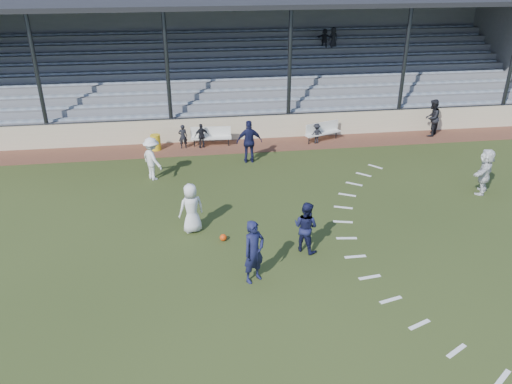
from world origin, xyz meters
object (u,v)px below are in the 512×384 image
(trash_bin, at_px, (156,142))
(player_navy_lead, at_px, (254,252))
(bench_right, at_px, (322,130))
(football, at_px, (223,238))
(bench_left, at_px, (211,135))
(player_white_lead, at_px, (191,208))
(official, at_px, (432,118))

(trash_bin, distance_m, player_navy_lead, 11.79)
(bench_right, bearing_deg, football, -143.75)
(bench_left, bearing_deg, bench_right, 3.26)
(player_white_lead, height_order, player_navy_lead, player_navy_lead)
(trash_bin, relative_size, football, 3.23)
(player_white_lead, xyz_separation_m, official, (12.68, 8.24, 0.10))
(bench_right, height_order, official, official)
(official, bearing_deg, football, -8.60)
(bench_right, relative_size, official, 1.04)
(trash_bin, distance_m, official, 14.24)
(bench_right, xyz_separation_m, player_white_lead, (-6.85, -8.30, 0.31))
(football, distance_m, official, 14.80)
(football, relative_size, official, 0.12)
(football, xyz_separation_m, official, (11.68, 9.05, 0.87))
(trash_bin, distance_m, player_white_lead, 8.31)
(trash_bin, xyz_separation_m, player_navy_lead, (3.27, -11.31, 0.58))
(official, bearing_deg, player_white_lead, -13.36)
(bench_left, xyz_separation_m, player_white_lead, (-1.17, -8.38, 0.31))
(bench_right, bearing_deg, trash_bin, 159.97)
(bench_right, height_order, player_navy_lead, player_navy_lead)
(football, height_order, player_navy_lead, player_navy_lead)
(bench_left, bearing_deg, player_white_lead, -93.81)
(player_white_lead, relative_size, official, 0.92)
(trash_bin, xyz_separation_m, player_white_lead, (1.54, -8.15, 0.49))
(football, xyz_separation_m, player_navy_lead, (0.72, -2.35, 0.86))
(football, height_order, official, official)
(bench_right, relative_size, player_white_lead, 1.13)
(football, xyz_separation_m, player_white_lead, (-1.00, 0.81, 0.77))
(football, bearing_deg, player_white_lead, 141.14)
(player_navy_lead, bearing_deg, trash_bin, 73.89)
(bench_left, relative_size, player_navy_lead, 1.03)
(player_navy_lead, bearing_deg, official, 13.90)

